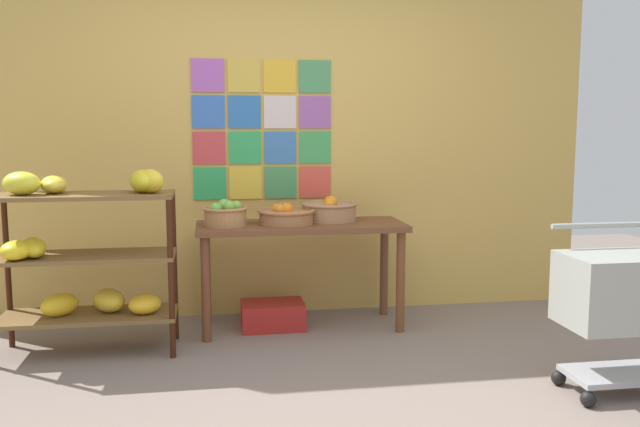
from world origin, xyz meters
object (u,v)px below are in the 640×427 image
fruit_basket_left (330,210)px  fruit_basket_back_left (225,214)px  produce_crate_under_table (273,315)px  shopping_cart (622,296)px  fruit_basket_right (286,215)px  display_table (301,239)px  banana_shelf_unit (85,246)px

fruit_basket_left → fruit_basket_back_left: bearing=-169.4°
fruit_basket_left → fruit_basket_back_left: size_ratio=1.31×
fruit_basket_back_left → produce_crate_under_table: fruit_basket_back_left is taller
fruit_basket_left → shopping_cart: fruit_basket_left is taller
fruit_basket_left → fruit_basket_right: bearing=-162.9°
fruit_basket_right → produce_crate_under_table: bearing=176.5°
display_table → fruit_basket_right: 0.20m
produce_crate_under_table → fruit_basket_back_left: bearing=-172.1°
banana_shelf_unit → fruit_basket_back_left: bearing=18.8°
fruit_basket_left → fruit_basket_right: fruit_basket_left is taller
shopping_cart → fruit_basket_left: bearing=123.0°
fruit_basket_back_left → banana_shelf_unit: bearing=-161.2°
banana_shelf_unit → produce_crate_under_table: size_ratio=2.63×
display_table → produce_crate_under_table: size_ratio=3.29×
fruit_basket_back_left → display_table: bearing=3.9°
fruit_basket_right → fruit_basket_back_left: (-0.41, -0.04, 0.02)m
fruit_basket_left → produce_crate_under_table: (-0.42, -0.09, -0.72)m
banana_shelf_unit → shopping_cart: bearing=-21.1°
display_table → fruit_basket_back_left: (-0.51, -0.04, 0.19)m
fruit_basket_back_left → shopping_cart: size_ratio=0.34×
produce_crate_under_table → fruit_basket_left: bearing=12.5°
banana_shelf_unit → display_table: banana_shelf_unit is taller
produce_crate_under_table → shopping_cart: (1.69, -1.44, 0.43)m
display_table → fruit_basket_back_left: size_ratio=4.72×
display_table → fruit_basket_left: bearing=24.9°
produce_crate_under_table → display_table: bearing=-2.5°
fruit_basket_left → fruit_basket_back_left: (-0.73, -0.14, 0.01)m
fruit_basket_left → produce_crate_under_table: bearing=-167.5°
fruit_basket_left → shopping_cart: 2.01m
display_table → shopping_cart: (1.49, -1.43, -0.11)m
fruit_basket_right → fruit_basket_left: bearing=17.1°
banana_shelf_unit → display_table: size_ratio=0.80×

